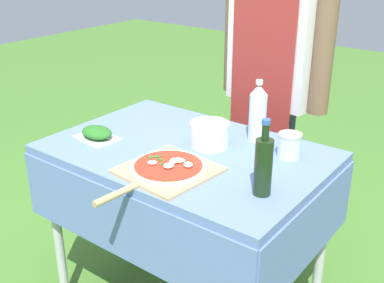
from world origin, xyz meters
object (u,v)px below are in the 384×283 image
(prep_table, at_px, (186,171))
(person_cook, at_px, (273,73))
(water_bottle, at_px, (258,112))
(oil_bottle, at_px, (263,165))
(sauce_jar, at_px, (289,147))
(pizza_on_peel, at_px, (167,169))
(mixing_tub, at_px, (210,134))
(herb_container, at_px, (97,133))

(prep_table, height_order, person_cook, person_cook)
(water_bottle, bearing_deg, oil_bottle, -57.54)
(person_cook, bearing_deg, sauce_jar, 132.32)
(pizza_on_peel, xyz_separation_m, mixing_tub, (-0.02, 0.29, 0.04))
(water_bottle, distance_m, sauce_jar, 0.22)
(oil_bottle, bearing_deg, mixing_tub, 149.20)
(water_bottle, bearing_deg, pizza_on_peel, -102.78)
(prep_table, bearing_deg, water_bottle, 54.83)
(oil_bottle, bearing_deg, sauce_jar, 100.83)
(person_cook, relative_size, herb_container, 8.69)
(water_bottle, xyz_separation_m, mixing_tub, (-0.12, -0.17, -0.07))
(water_bottle, bearing_deg, sauce_jar, -21.07)
(prep_table, height_order, water_bottle, water_bottle)
(herb_container, bearing_deg, person_cook, 66.77)
(person_cook, bearing_deg, oil_bottle, 124.38)
(pizza_on_peel, bearing_deg, oil_bottle, 17.34)
(pizza_on_peel, height_order, water_bottle, water_bottle)
(prep_table, distance_m, person_cook, 0.76)
(prep_table, xyz_separation_m, sauce_jar, (0.37, 0.18, 0.14))
(prep_table, height_order, oil_bottle, oil_bottle)
(prep_table, height_order, sauce_jar, sauce_jar)
(herb_container, bearing_deg, oil_bottle, 0.62)
(mixing_tub, bearing_deg, sauce_jar, 17.31)
(herb_container, bearing_deg, sauce_jar, 24.02)
(person_cook, distance_m, sauce_jar, 0.65)
(person_cook, xyz_separation_m, herb_container, (-0.37, -0.85, -0.14))
(prep_table, distance_m, water_bottle, 0.38)
(water_bottle, relative_size, sauce_jar, 2.67)
(pizza_on_peel, distance_m, oil_bottle, 0.37)
(water_bottle, xyz_separation_m, herb_container, (-0.55, -0.40, -0.10))
(herb_container, bearing_deg, water_bottle, 36.16)
(herb_container, bearing_deg, mixing_tub, 28.54)
(oil_bottle, relative_size, water_bottle, 1.02)
(prep_table, relative_size, sauce_jar, 11.51)
(oil_bottle, bearing_deg, prep_table, 162.25)
(prep_table, relative_size, mixing_tub, 6.90)
(pizza_on_peel, bearing_deg, sauce_jar, 58.87)
(oil_bottle, distance_m, sauce_jar, 0.33)
(water_bottle, relative_size, mixing_tub, 1.60)
(person_cook, xyz_separation_m, mixing_tub, (0.06, -0.62, -0.11))
(pizza_on_peel, xyz_separation_m, oil_bottle, (0.35, 0.07, 0.09))
(water_bottle, height_order, sauce_jar, water_bottle)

